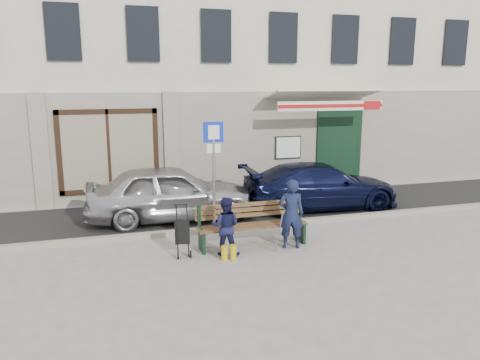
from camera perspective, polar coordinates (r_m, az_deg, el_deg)
name	(u,v)px	position (r m, az deg, el deg)	size (l,w,h in m)	color
ground	(273,249)	(10.09, 4.03, -8.40)	(80.00, 80.00, 0.00)	#9E9991
asphalt_lane	(234,211)	(12.90, -0.78, -3.82)	(60.00, 3.20, 0.01)	#282828
curb	(251,226)	(11.41, 1.40, -5.63)	(60.00, 0.18, 0.12)	#9E9384
building	(193,40)	(17.70, -5.70, 16.62)	(20.00, 8.27, 10.00)	beige
car_silver	(170,193)	(12.08, -8.53, -1.53)	(1.70, 4.23, 1.44)	#B4B4B9
car_navy	(320,186)	(13.29, 9.73, -0.69)	(1.80, 4.42, 1.28)	black
parking_sign	(214,158)	(11.05, -3.23, 2.64)	(0.48, 0.08, 2.58)	gray
bench	(250,225)	(10.13, 1.27, -5.55)	(2.40, 1.17, 0.98)	brown
man	(291,214)	(10.00, 6.25, -4.11)	(0.55, 0.36, 1.50)	#151D39
woman	(226,226)	(9.56, -1.78, -5.67)	(0.59, 0.46, 1.22)	#15173A
stroller	(182,233)	(9.67, -7.06, -6.47)	(0.33, 0.45, 1.04)	black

